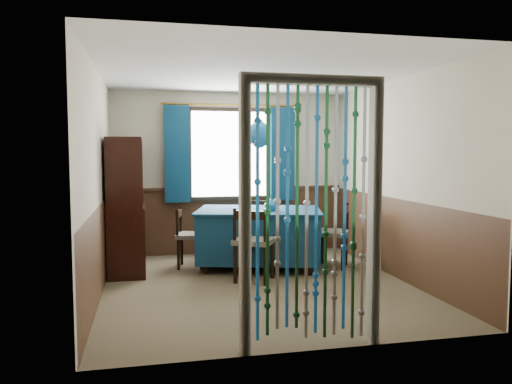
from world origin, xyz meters
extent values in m
plane|color=brown|center=(0.00, 0.00, 0.00)|extent=(4.00, 4.00, 0.00)
plane|color=silver|center=(0.00, 0.00, 2.50)|extent=(4.00, 4.00, 0.00)
plane|color=beige|center=(0.00, 2.00, 1.25)|extent=(3.60, 0.00, 3.60)
plane|color=beige|center=(0.00, -2.00, 1.25)|extent=(3.60, 0.00, 3.60)
plane|color=beige|center=(-1.80, 0.00, 1.25)|extent=(0.00, 4.00, 4.00)
plane|color=beige|center=(1.80, 0.00, 1.25)|extent=(0.00, 4.00, 4.00)
plane|color=#462B1A|center=(0.00, 1.99, 0.50)|extent=(3.60, 0.00, 3.60)
plane|color=#462B1A|center=(0.00, -1.99, 0.50)|extent=(3.60, 0.00, 3.60)
plane|color=#462B1A|center=(-1.79, 0.00, 0.50)|extent=(0.00, 4.00, 4.00)
plane|color=#462B1A|center=(1.79, 0.00, 0.50)|extent=(0.00, 4.00, 4.00)
cube|color=black|center=(0.00, 1.95, 1.55)|extent=(1.32, 0.12, 1.42)
cube|color=navy|center=(0.22, 0.92, 0.45)|extent=(1.83, 1.46, 0.65)
cube|color=navy|center=(0.22, 0.92, 0.79)|extent=(1.90, 1.53, 0.03)
cylinder|color=black|center=(-0.54, 0.69, 0.07)|extent=(0.07, 0.07, 0.14)
cylinder|color=black|center=(0.76, 0.34, 0.07)|extent=(0.07, 0.07, 0.14)
cylinder|color=black|center=(-0.32, 1.49, 0.07)|extent=(0.07, 0.07, 0.14)
cylinder|color=black|center=(0.97, 1.14, 0.07)|extent=(0.07, 0.07, 0.14)
cylinder|color=black|center=(-0.25, 0.15, 0.23)|extent=(0.05, 0.05, 0.47)
cylinder|color=black|center=(0.08, -0.03, 0.23)|extent=(0.05, 0.05, 0.47)
cylinder|color=black|center=(-0.08, 0.46, 0.23)|extent=(0.05, 0.05, 0.47)
cylinder|color=black|center=(0.25, 0.28, 0.23)|extent=(0.05, 0.05, 0.47)
cube|color=#5B5549|center=(0.00, 0.22, 0.50)|extent=(0.60, 0.60, 0.06)
cube|color=black|center=(-0.09, 0.05, 0.84)|extent=(0.37, 0.22, 0.10)
cylinder|color=black|center=(-0.25, 0.14, 0.69)|extent=(0.04, 0.04, 0.45)
cylinder|color=black|center=(0.08, -0.04, 0.69)|extent=(0.04, 0.04, 0.45)
cylinder|color=black|center=(0.60, 1.67, 0.22)|extent=(0.04, 0.04, 0.44)
cylinder|color=black|center=(0.27, 1.80, 0.22)|extent=(0.04, 0.04, 0.44)
cylinder|color=black|center=(0.48, 1.37, 0.22)|extent=(0.04, 0.04, 0.44)
cylinder|color=black|center=(0.16, 1.49, 0.22)|extent=(0.04, 0.04, 0.44)
cube|color=#5B5549|center=(0.38, 1.58, 0.47)|extent=(0.54, 0.53, 0.06)
cube|color=black|center=(0.44, 1.74, 0.79)|extent=(0.36, 0.17, 0.10)
cylinder|color=black|center=(0.60, 1.68, 0.65)|extent=(0.04, 0.04, 0.43)
cylinder|color=black|center=(0.27, 1.80, 0.65)|extent=(0.04, 0.04, 0.43)
cylinder|color=black|center=(-0.81, 1.31, 0.21)|extent=(0.04, 0.04, 0.41)
cylinder|color=black|center=(-0.87, 0.99, 0.21)|extent=(0.04, 0.04, 0.41)
cylinder|color=black|center=(-0.51, 1.25, 0.21)|extent=(0.04, 0.04, 0.41)
cylinder|color=black|center=(-0.57, 0.93, 0.21)|extent=(0.04, 0.04, 0.41)
cube|color=#5B5549|center=(-0.69, 1.12, 0.44)|extent=(0.46, 0.47, 0.06)
cube|color=black|center=(-0.85, 1.15, 0.74)|extent=(0.11, 0.34, 0.09)
cylinder|color=black|center=(-0.82, 1.31, 0.62)|extent=(0.04, 0.04, 0.40)
cylinder|color=black|center=(-0.88, 0.99, 0.62)|extent=(0.04, 0.04, 0.40)
cylinder|color=black|center=(1.26, 0.47, 0.22)|extent=(0.04, 0.04, 0.45)
cylinder|color=black|center=(1.44, 0.78, 0.22)|extent=(0.04, 0.04, 0.45)
cylinder|color=black|center=(0.97, 0.64, 0.22)|extent=(0.04, 0.04, 0.45)
cylinder|color=black|center=(1.15, 0.95, 0.22)|extent=(0.04, 0.04, 0.45)
cube|color=#5B5549|center=(1.21, 0.71, 0.48)|extent=(0.58, 0.59, 0.06)
cube|color=black|center=(1.36, 0.62, 0.80)|extent=(0.22, 0.35, 0.10)
cylinder|color=black|center=(1.27, 0.46, 0.66)|extent=(0.04, 0.04, 0.44)
cylinder|color=black|center=(1.45, 0.77, 0.66)|extent=(0.04, 0.04, 0.44)
cube|color=black|center=(-1.54, 1.20, 0.44)|extent=(0.47, 1.35, 0.88)
cube|color=black|center=(-1.54, 0.55, 1.33)|extent=(0.42, 0.05, 0.88)
cube|color=black|center=(-1.54, 1.85, 1.33)|extent=(0.42, 0.05, 0.88)
cube|color=black|center=(-1.54, 1.20, 1.75)|extent=(0.42, 1.35, 0.04)
cube|color=black|center=(-1.75, 1.20, 1.33)|extent=(0.03, 1.33, 0.88)
cube|color=black|center=(-1.51, 1.20, 1.20)|extent=(0.37, 1.27, 0.02)
cube|color=black|center=(-1.51, 1.20, 1.49)|extent=(0.37, 1.27, 0.02)
cylinder|color=olive|center=(0.22, 0.92, 2.16)|extent=(0.01, 0.01, 0.68)
ellipsoid|color=#165D9D|center=(0.22, 0.92, 1.82)|extent=(0.30, 0.30, 0.36)
cylinder|color=olive|center=(0.22, 0.92, 2.00)|extent=(0.09, 0.09, 0.03)
imported|color=#165D9D|center=(0.34, 0.73, 0.89)|extent=(0.18, 0.18, 0.17)
imported|color=beige|center=(-1.49, 0.88, 1.23)|extent=(0.23, 0.23, 0.05)
imported|color=beige|center=(-1.49, 1.53, 0.99)|extent=(0.26, 0.26, 0.21)
camera|label=1|loc=(-1.28, -5.68, 1.58)|focal=35.00mm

